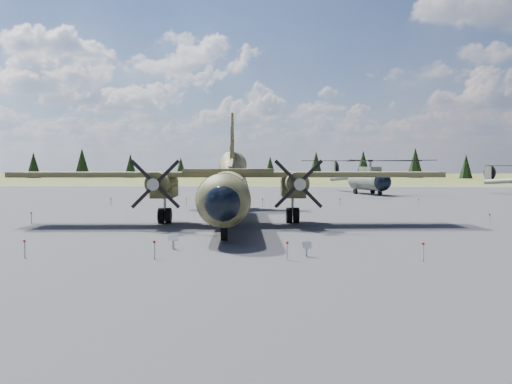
{
  "coord_description": "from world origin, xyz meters",
  "views": [
    {
      "loc": [
        1.58,
        -35.64,
        4.23
      ],
      "look_at": [
        -0.08,
        2.0,
        2.25
      ],
      "focal_mm": 35.0,
      "sensor_mm": 36.0,
      "label": 1
    }
  ],
  "objects": [
    {
      "name": "ground",
      "position": [
        0.0,
        0.0,
        0.0
      ],
      "size": [
        500.0,
        500.0,
        0.0
      ],
      "primitive_type": "plane",
      "color": "brown",
      "rests_on": "ground"
    },
    {
      "name": "apron",
      "position": [
        0.0,
        10.0,
        0.0
      ],
      "size": [
        120.0,
        120.0,
        0.04
      ],
      "primitive_type": "cube",
      "color": "slate",
      "rests_on": "ground"
    },
    {
      "name": "transport_plane",
      "position": [
        -2.07,
        1.43,
        2.89
      ],
      "size": [
        30.54,
        27.69,
        10.06
      ],
      "rotation": [
        0.0,
        0.0,
        0.07
      ],
      "color": "#32381E",
      "rests_on": "ground"
    },
    {
      "name": "helicopter_near",
      "position": [
        14.94,
        38.8,
        3.64
      ],
      "size": [
        25.75,
        25.98,
        5.13
      ],
      "rotation": [
        0.0,
        0.0,
        0.34
      ],
      "color": "slate",
      "rests_on": "ground"
    },
    {
      "name": "info_placard_left",
      "position": [
        -3.71,
        -10.81,
        0.53
      ],
      "size": [
        0.53,
        0.28,
        0.8
      ],
      "rotation": [
        0.0,
        0.0,
        -0.14
      ],
      "color": "gray",
      "rests_on": "ground"
    },
    {
      "name": "info_placard_right",
      "position": [
        2.91,
        -12.54,
        0.47
      ],
      "size": [
        0.48,
        0.3,
        0.71
      ],
      "rotation": [
        0.0,
        0.0,
        0.26
      ],
      "color": "gray",
      "rests_on": "ground"
    },
    {
      "name": "barrier_fence",
      "position": [
        -0.46,
        -0.08,
        0.51
      ],
      "size": [
        33.12,
        29.62,
        0.85
      ],
      "color": "silver",
      "rests_on": "ground"
    },
    {
      "name": "treeline",
      "position": [
        -5.93,
        -0.6,
        4.77
      ],
      "size": [
        320.84,
        333.05,
        10.86
      ],
      "color": "black",
      "rests_on": "ground"
    }
  ]
}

